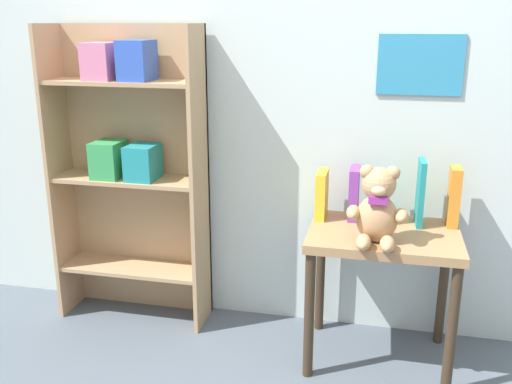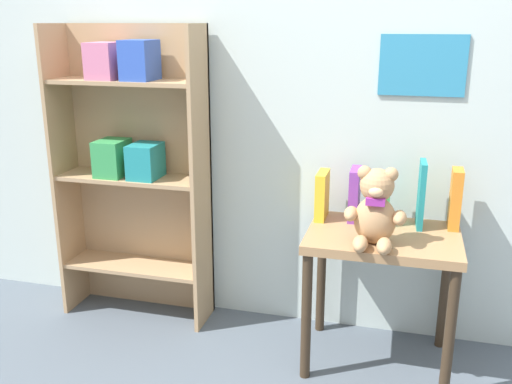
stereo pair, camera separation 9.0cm
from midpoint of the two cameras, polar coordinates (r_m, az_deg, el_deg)
wall_back at (r=2.47m, az=7.24°, el=14.00°), size 4.80×0.07×2.50m
bookshelf_side at (r=2.66m, az=-11.19°, el=3.28°), size 0.70×0.23×1.35m
display_table at (r=2.33m, az=13.58°, el=-6.22°), size 0.59×0.44×0.57m
teddy_bear at (r=2.14m, az=13.04°, el=-1.76°), size 0.23×0.21×0.29m
book_standing_yellow at (r=2.40m, az=7.70°, el=-0.31°), size 0.04×0.15×0.20m
book_standing_purple at (r=2.40m, az=10.89°, el=-0.22°), size 0.04×0.14×0.22m
book_standing_green at (r=2.39m, az=14.00°, el=-0.81°), size 0.03×0.12×0.19m
book_standing_teal at (r=2.37m, az=17.24°, el=-0.24°), size 0.03×0.13×0.27m
book_standing_orange at (r=2.41m, az=20.34°, el=-0.66°), size 0.04×0.11×0.24m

